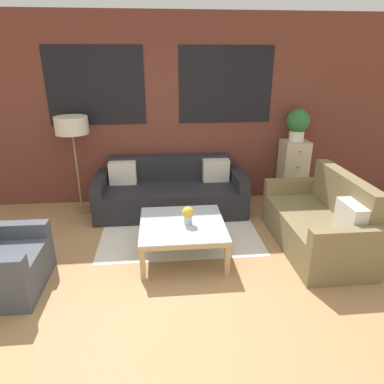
% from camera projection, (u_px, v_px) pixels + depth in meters
% --- Properties ---
extents(ground_plane, '(16.00, 16.00, 0.00)m').
position_uv_depth(ground_plane, '(171.00, 290.00, 3.44)').
color(ground_plane, '#AD7F51').
extents(wall_back_brick, '(8.40, 0.09, 2.80)m').
position_uv_depth(wall_back_brick, '(163.00, 112.00, 5.18)').
color(wall_back_brick, brown).
rests_on(wall_back_brick, ground_plane).
extents(rug, '(2.06, 1.41, 0.00)m').
position_uv_depth(rug, '(180.00, 232.00, 4.59)').
color(rug, silver).
rests_on(rug, ground_plane).
extents(couch_dark, '(2.19, 0.88, 0.78)m').
position_uv_depth(couch_dark, '(171.00, 193.00, 5.15)').
color(couch_dark, '#232328').
rests_on(couch_dark, ground_plane).
extents(settee_vintage, '(0.80, 1.61, 0.92)m').
position_uv_depth(settee_vintage, '(319.00, 224.00, 4.13)').
color(settee_vintage, olive).
rests_on(settee_vintage, ground_plane).
extents(coffee_table, '(0.97, 0.97, 0.42)m').
position_uv_depth(coffee_table, '(182.00, 228.00, 3.93)').
color(coffee_table, silver).
rests_on(coffee_table, ground_plane).
extents(floor_lamp, '(0.46, 0.46, 1.43)m').
position_uv_depth(floor_lamp, '(72.00, 129.00, 4.79)').
color(floor_lamp, olive).
rests_on(floor_lamp, ground_plane).
extents(drawer_cabinet, '(0.39, 0.39, 0.99)m').
position_uv_depth(drawer_cabinet, '(292.00, 171.00, 5.45)').
color(drawer_cabinet, '#C6B793').
rests_on(drawer_cabinet, ground_plane).
extents(potted_plant, '(0.35, 0.35, 0.48)m').
position_uv_depth(potted_plant, '(298.00, 123.00, 5.17)').
color(potted_plant, silver).
rests_on(potted_plant, drawer_cabinet).
extents(flower_vase, '(0.14, 0.14, 0.22)m').
position_uv_depth(flower_vase, '(188.00, 215.00, 3.84)').
color(flower_vase, '#ADBCC6').
rests_on(flower_vase, coffee_table).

